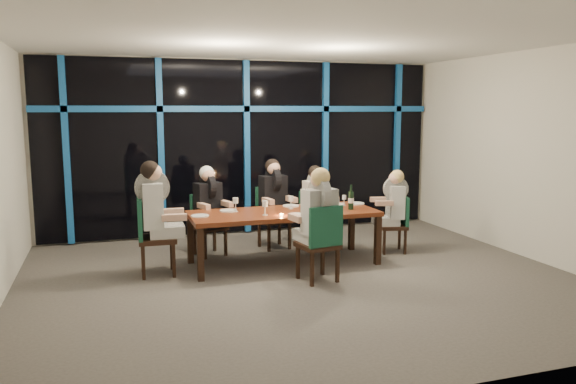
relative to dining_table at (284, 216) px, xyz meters
name	(u,v)px	position (x,y,z in m)	size (l,w,h in m)	color
room	(303,120)	(0.00, -0.80, 1.34)	(7.04, 7.00, 3.02)	#5E5853
window_wall	(247,144)	(0.01, 2.13, 0.87)	(6.86, 0.43, 2.94)	black
dining_table	(284,216)	(0.00, 0.00, 0.00)	(2.60, 1.00, 0.75)	maroon
chair_far_left	(207,221)	(-0.93, 0.86, -0.17)	(0.53, 0.53, 0.91)	black
chair_far_mid	(272,214)	(0.12, 0.99, -0.15)	(0.51, 0.51, 0.95)	black
chair_far_right	(314,215)	(0.78, 0.87, -0.19)	(0.48, 0.48, 0.88)	black
chair_end_left	(150,232)	(-1.82, 0.02, -0.11)	(0.49, 0.49, 1.03)	black
chair_end_right	(397,221)	(1.84, 0.10, -0.20)	(0.48, 0.48, 0.86)	black
chair_near_mid	(321,240)	(0.19, -0.96, -0.13)	(0.52, 0.52, 0.99)	black
diner_far_left	(209,197)	(-0.90, 0.79, 0.19)	(0.54, 0.62, 0.89)	black
diner_far_mid	(274,190)	(0.13, 0.91, 0.23)	(0.51, 0.63, 0.93)	black
diner_far_right	(316,194)	(0.80, 0.80, 0.16)	(0.48, 0.58, 0.85)	silver
diner_end_left	(156,201)	(-1.73, 0.02, 0.30)	(0.65, 0.52, 1.00)	black
diner_end_right	(393,199)	(1.77, 0.11, 0.14)	(0.58, 0.49, 0.84)	black
diner_near_mid	(318,208)	(0.17, -0.88, 0.26)	(0.53, 0.65, 0.96)	black
plate_far_left	(228,211)	(-0.73, 0.25, 0.08)	(0.24, 0.24, 0.01)	white
plate_far_mid	(291,206)	(0.23, 0.35, 0.08)	(0.24, 0.24, 0.01)	white
plate_far_right	(337,204)	(0.91, 0.25, 0.08)	(0.24, 0.24, 0.01)	white
plate_end_left	(200,216)	(-1.17, 0.00, 0.08)	(0.24, 0.24, 0.01)	white
plate_end_right	(356,203)	(1.22, 0.25, 0.08)	(0.24, 0.24, 0.01)	white
plate_near_mid	(297,215)	(0.08, -0.32, 0.08)	(0.24, 0.24, 0.01)	white
wine_bottle	(351,200)	(0.95, -0.15, 0.20)	(0.08, 0.08, 0.35)	black
water_pitcher	(335,205)	(0.66, -0.27, 0.17)	(0.12, 0.11, 0.20)	silver
tea_light	(281,215)	(-0.12, -0.29, 0.08)	(0.05, 0.05, 0.03)	#FC9E4B
wine_glass_a	(265,205)	(-0.32, -0.20, 0.21)	(0.08, 0.08, 0.20)	white
wine_glass_b	(291,199)	(0.16, 0.15, 0.20)	(0.07, 0.07, 0.19)	silver
wine_glass_c	(322,202)	(0.52, -0.15, 0.20)	(0.07, 0.07, 0.18)	silver
wine_glass_d	(235,201)	(-0.64, 0.18, 0.21)	(0.08, 0.08, 0.20)	silver
wine_glass_e	(344,198)	(0.99, 0.17, 0.18)	(0.06, 0.06, 0.15)	silver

